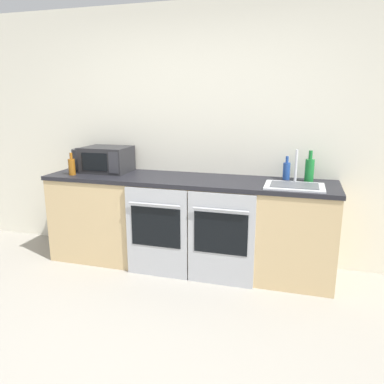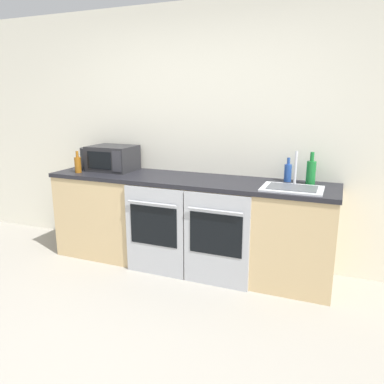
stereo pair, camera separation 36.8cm
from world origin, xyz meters
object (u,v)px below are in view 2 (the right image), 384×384
(bottle_green, at_px, (311,172))
(bottle_amber, at_px, (78,164))
(oven_right, at_px, (216,240))
(microwave, at_px, (113,158))
(sink, at_px, (292,187))
(kettle, at_px, (88,158))
(bottle_blue, at_px, (288,172))
(oven_left, at_px, (154,232))

(bottle_green, relative_size, bottle_amber, 1.29)
(oven_right, distance_m, bottle_green, 1.06)
(microwave, height_order, bottle_amber, microwave)
(bottle_green, height_order, sink, sink)
(microwave, xyz_separation_m, bottle_amber, (-0.26, -0.26, -0.04))
(microwave, height_order, kettle, microwave)
(kettle, relative_size, sink, 0.46)
(oven_right, xyz_separation_m, sink, (0.61, 0.23, 0.49))
(kettle, bearing_deg, bottle_amber, -74.20)
(oven_right, bearing_deg, sink, 20.80)
(bottle_blue, relative_size, sink, 0.44)
(oven_right, relative_size, bottle_amber, 3.81)
(bottle_green, height_order, bottle_blue, bottle_green)
(bottle_blue, distance_m, bottle_amber, 2.14)
(oven_right, bearing_deg, oven_left, 180.00)
(bottle_green, distance_m, kettle, 2.40)
(oven_right, distance_m, kettle, 1.83)
(bottle_blue, bearing_deg, microwave, -176.26)
(sink, bearing_deg, oven_left, -169.37)
(oven_right, height_order, microwave, microwave)
(microwave, bearing_deg, bottle_green, 2.32)
(oven_left, height_order, bottle_amber, bottle_amber)
(bottle_green, bearing_deg, sink, -114.38)
(oven_left, xyz_separation_m, bottle_amber, (-0.97, 0.16, 0.56))
(bottle_amber, bearing_deg, bottle_green, 8.40)
(bottle_blue, distance_m, kettle, 2.19)
(bottle_amber, bearing_deg, oven_left, -9.27)
(bottle_green, distance_m, bottle_amber, 2.34)
(oven_left, xyz_separation_m, sink, (1.23, 0.23, 0.49))
(microwave, relative_size, kettle, 2.00)
(bottle_green, xyz_separation_m, bottle_blue, (-0.21, 0.04, -0.03))
(oven_right, distance_m, microwave, 1.52)
(bottle_green, bearing_deg, microwave, -177.68)
(oven_right, relative_size, sink, 1.69)
(oven_left, xyz_separation_m, bottle_green, (1.35, 0.50, 0.59))
(kettle, bearing_deg, bottle_green, 1.42)
(bottle_green, xyz_separation_m, bottle_amber, (-2.32, -0.34, -0.03))
(microwave, height_order, sink, sink)
(oven_left, xyz_separation_m, oven_right, (0.62, 0.00, 0.00))
(oven_left, distance_m, bottle_blue, 1.38)
(microwave, distance_m, sink, 1.95)
(oven_left, bearing_deg, bottle_blue, 25.31)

